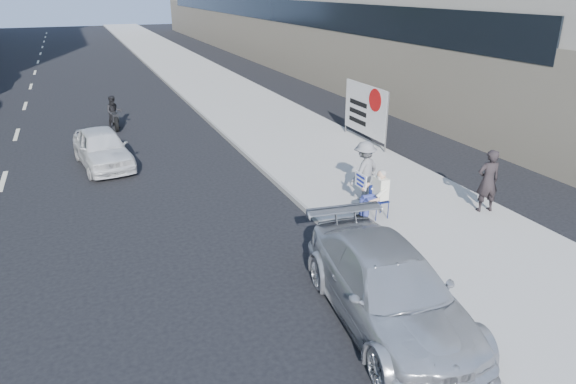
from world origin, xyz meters
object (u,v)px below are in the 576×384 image
pedestrian_woman (488,181)px  white_sedan_near (102,148)px  seated_protester (375,192)px  jogger (364,171)px  parked_sedan (389,288)px  protest_banner (365,110)px  motorcycle (114,114)px

pedestrian_woman → white_sedan_near: pedestrian_woman is taller
seated_protester → jogger: (0.38, 1.21, 0.12)m
parked_sedan → white_sedan_near: parked_sedan is taller
jogger → pedestrian_woman: (2.59, -1.97, 0.01)m
protest_banner → white_sedan_near: 9.67m
pedestrian_woman → parked_sedan: size_ratio=0.35×
seated_protester → white_sedan_near: bearing=129.6°
seated_protester → motorcycle: 13.76m
seated_protester → pedestrian_woman: size_ratio=0.76×
pedestrian_woman → parked_sedan: (-5.00, -3.04, -0.30)m
white_sedan_near → protest_banner: bearing=-15.3°
jogger → pedestrian_woman: 3.26m
white_sedan_near → parked_sedan: bearing=-77.6°
seated_protester → jogger: jogger is taller
parked_sedan → jogger: bearing=71.2°
pedestrian_woman → protest_banner: bearing=-81.8°
seated_protester → protest_banner: (3.35, 6.28, 0.53)m
protest_banner → parked_sedan: 11.45m
motorcycle → white_sedan_near: bearing=-100.6°
pedestrian_woman → motorcycle: pedestrian_woman is taller
seated_protester → protest_banner: 7.14m
jogger → parked_sedan: size_ratio=0.35×
seated_protester → jogger: 1.28m
seated_protester → protest_banner: protest_banner is taller
protest_banner → motorcycle: protest_banner is taller
jogger → seated_protester: bearing=49.0°
jogger → protest_banner: protest_banner is taller
parked_sedan → motorcycle: (-3.35, 16.46, -0.07)m
seated_protester → parked_sedan: (-2.03, -3.80, -0.17)m
seated_protester → motorcycle: seated_protester is taller
jogger → white_sedan_near: 9.13m
pedestrian_woman → protest_banner: protest_banner is taller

